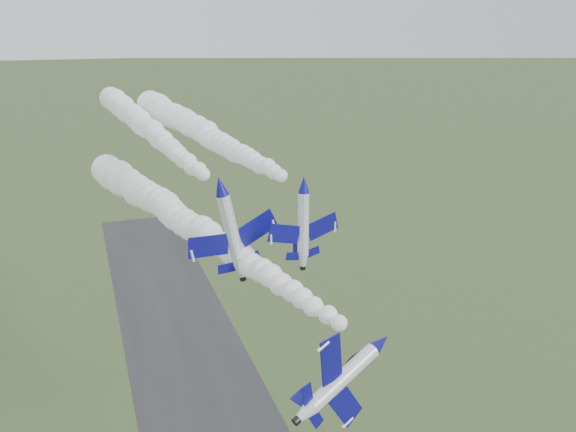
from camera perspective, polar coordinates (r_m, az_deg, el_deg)
name	(u,v)px	position (r m, az deg, el deg)	size (l,w,h in m)	color
jet_lead	(382,343)	(65.67, 8.31, -11.11)	(6.57, 12.78, 10.30)	white
smoke_trail_jet_lead	(196,228)	(91.07, -8.19, -1.05)	(5.32, 65.82, 5.32)	white
jet_pair_left	(221,186)	(77.36, -6.01, 2.69)	(11.85, 14.34, 4.09)	white
smoke_trail_jet_pair_left	(147,128)	(108.33, -12.38, 7.66)	(4.50, 58.75, 4.50)	white
jet_pair_right	(304,184)	(79.58, 1.45, 2.83)	(10.54, 12.33, 3.06)	white
smoke_trail_jet_pair_right	(203,132)	(106.66, -7.55, 7.39)	(5.15, 57.04, 5.15)	white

